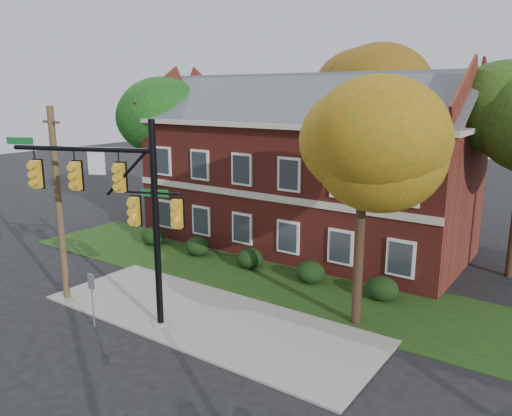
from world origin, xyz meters
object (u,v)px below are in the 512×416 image
Objects in this scene: hedge_right at (310,272)px; tree_left_rear at (166,125)px; hedge_far_left at (153,236)px; utility_pole at (59,205)px; sign_post at (92,291)px; hedge_left at (198,246)px; hedge_far_right at (382,289)px; tree_far_rear at (381,91)px; hedge_center at (250,258)px; apartment_building at (303,160)px; traffic_signal at (120,200)px; tree_near_right at (368,152)px.

tree_left_rear reaches higher than hedge_right.
tree_left_rear is at bearing 123.42° from hedge_far_left.
utility_pole reaches higher than sign_post.
hedge_far_right is at bearing 0.00° from hedge_left.
tree_far_rear is (8.34, 13.09, 8.32)m from hedge_far_left.
hedge_left is 8.55m from utility_pole.
hedge_center is at bearing 75.37° from sign_post.
hedge_center is at bearing -23.04° from tree_left_rear.
hedge_left is at bearing 90.43° from utility_pole.
apartment_building is at bearing 123.67° from hedge_right.
hedge_right is 0.18× the size of traffic_signal.
hedge_left and hedge_center have the same top height.
tree_far_rear is (-2.16, 13.09, 8.32)m from hedge_right.
hedge_far_right is 14.08m from utility_pole.
hedge_left is 0.17× the size of utility_pole.
tree_near_right is at bearing 11.27° from traffic_signal.
hedge_far_left is 1.00× the size of hedge_center.
apartment_building is 13.43× the size of hedge_left.
apartment_building is 2.40× the size of traffic_signal.
utility_pole reaches higher than traffic_signal.
tree_left_rear is at bearing 106.58° from traffic_signal.
hedge_left is 12.68m from tree_near_right.
tree_near_right reaches higher than hedge_far_left.
apartment_building is 9.82m from hedge_far_right.
hedge_left and hedge_far_right have the same top height.
hedge_center is at bearing 180.00° from hedge_right.
apartment_building reaches higher than hedge_right.
hedge_right is 0.16× the size of tree_near_right.
hedge_left is 0.66× the size of sign_post.
hedge_far_right is at bearing 40.18° from utility_pole.
traffic_signal is (6.69, -7.74, 4.34)m from hedge_far_left.
hedge_center is at bearing 0.00° from hedge_far_left.
hedge_far_right is 0.17× the size of utility_pole.
apartment_building reaches higher than hedge_center.
hedge_center is 7.00m from hedge_far_right.
utility_pole is at bearing -104.95° from tree_far_rear.
sign_post is (5.95, -8.70, 0.92)m from hedge_far_left.
utility_pole is (-5.55, -20.79, -4.68)m from tree_far_rear.
tree_left_rear is at bearing 156.96° from hedge_center.
hedge_far_right is at bearing 94.52° from tree_near_right.
tree_far_rear is at bearing 84.15° from hedge_center.
hedge_far_right is at bearing 0.00° from hedge_far_left.
utility_pole is at bearing -118.66° from hedge_center.
sign_post reaches higher than hedge_far_right.
tree_left_rear is at bearing -173.46° from apartment_building.
hedge_center is 0.16× the size of tree_near_right.
hedge_right is 0.12× the size of tree_far_rear.
hedge_center is 0.17× the size of utility_pole.
apartment_building is 2.19× the size of tree_near_right.
hedge_center is 1.00× the size of hedge_far_right.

